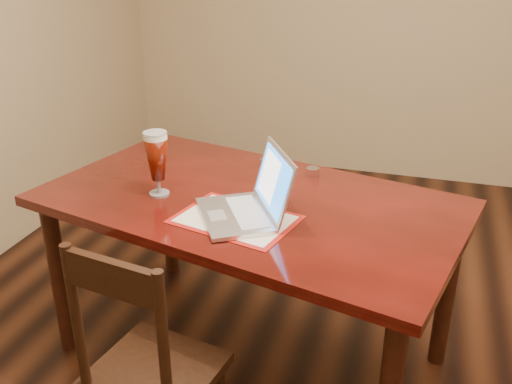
% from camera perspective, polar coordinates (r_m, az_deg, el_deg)
% --- Properties ---
extents(ground, '(5.00, 5.00, 0.00)m').
position_cam_1_polar(ground, '(2.75, 9.34, -17.73)').
color(ground, black).
rests_on(ground, ground).
extents(dining_table, '(1.92, 1.36, 1.09)m').
position_cam_1_polar(dining_table, '(2.43, -0.90, -2.60)').
color(dining_table, '#550E0B').
rests_on(dining_table, ground).
extents(dining_chair, '(0.47, 0.46, 0.98)m').
position_cam_1_polar(dining_chair, '(2.08, -10.68, -17.22)').
color(dining_chair, black).
rests_on(dining_chair, ground).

